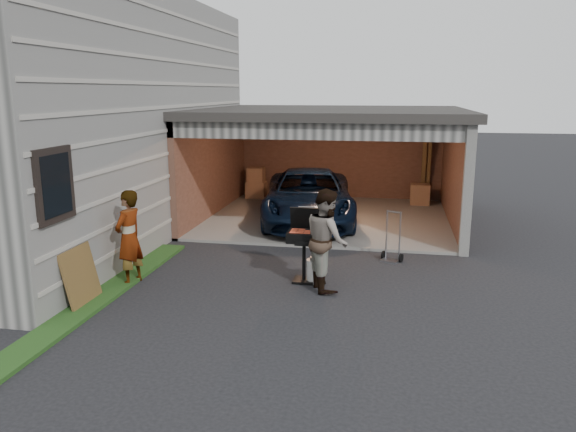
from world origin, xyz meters
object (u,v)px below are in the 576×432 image
woman (129,237)px  bbq_grill (304,239)px  man (327,239)px  minivan (309,199)px  hand_truck (391,252)px  plywood_panel (81,277)px  propane_tank (314,271)px

woman → bbq_grill: (3.00, 0.69, -0.06)m
man → bbq_grill: (-0.43, 0.30, -0.09)m
minivan → man: (1.02, -4.69, 0.22)m
man → bbq_grill: size_ratio=1.33×
minivan → hand_truck: bearing=-62.2°
minivan → plywood_panel: size_ratio=4.97×
minivan → woman: woman is taller
woman → hand_truck: size_ratio=1.64×
man → plywood_panel: (-3.73, -1.49, -0.40)m
minivan → woman: bearing=-124.0°
bbq_grill → plywood_panel: bearing=-151.5°
minivan → plywood_panel: (-2.71, -6.19, -0.19)m
minivan → bbq_grill: 4.43m
minivan → man: 4.81m
bbq_grill → hand_truck: size_ratio=1.28×
man → bbq_grill: 0.53m
propane_tank → plywood_panel: plywood_panel is taller
woman → man: man is taller
minivan → propane_tank: (0.78, -4.42, -0.45)m
woman → plywood_panel: 1.21m
minivan → hand_truck: size_ratio=4.61×
minivan → propane_tank: minivan is taller
man → minivan: bearing=-10.5°
hand_truck → man: bearing=-96.8°
bbq_grill → man: bearing=-34.9°
woman → man: size_ratio=0.96×
bbq_grill → plywood_panel: bbq_grill is taller
minivan → propane_tank: bearing=-88.6°
propane_tank → man: bearing=-48.5°
woman → minivan: bearing=166.2°
minivan → man: bearing=-86.3°
bbq_grill → plywood_panel: 3.77m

